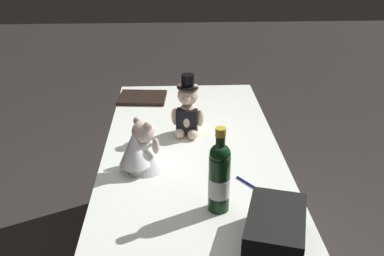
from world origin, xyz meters
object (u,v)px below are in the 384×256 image
object	(u,v)px
teddy_bear_groom	(188,111)
teddy_bear_bride	(141,149)
champagne_bottle	(219,176)
guestbook	(142,98)
gift_case_black	(275,230)
signing_pen	(251,186)

from	to	relation	value
teddy_bear_groom	teddy_bear_bride	bearing A→B (deg)	-32.38
champagne_bottle	guestbook	distance (m)	1.10
teddy_bear_bride	gift_case_black	distance (m)	0.66
teddy_bear_groom	teddy_bear_bride	world-z (taller)	teddy_bear_groom
gift_case_black	signing_pen	bearing A→B (deg)	-177.44
signing_pen	gift_case_black	size ratio (longest dim) A/B	0.42
teddy_bear_bride	guestbook	xyz separation A→B (m)	(-0.76, -0.04, -0.08)
champagne_bottle	guestbook	world-z (taller)	champagne_bottle
teddy_bear_bride	guestbook	bearing A→B (deg)	-176.80
signing_pen	guestbook	world-z (taller)	guestbook
teddy_bear_groom	gift_case_black	distance (m)	0.84
champagne_bottle	guestbook	bearing A→B (deg)	-162.51
champagne_bottle	gift_case_black	world-z (taller)	champagne_bottle
teddy_bear_bride	guestbook	world-z (taller)	teddy_bear_bride
teddy_bear_bride	signing_pen	xyz separation A→B (m)	(0.15, 0.43, -0.09)
teddy_bear_groom	signing_pen	distance (m)	0.53
teddy_bear_groom	gift_case_black	bearing A→B (deg)	17.00
teddy_bear_groom	signing_pen	bearing A→B (deg)	26.36
champagne_bottle	guestbook	xyz separation A→B (m)	(-1.05, -0.33, -0.12)
teddy_bear_groom	champagne_bottle	xyz separation A→B (m)	(0.60, 0.09, 0.02)
gift_case_black	guestbook	distance (m)	1.34
signing_pen	gift_case_black	xyz separation A→B (m)	(0.34, 0.02, 0.06)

